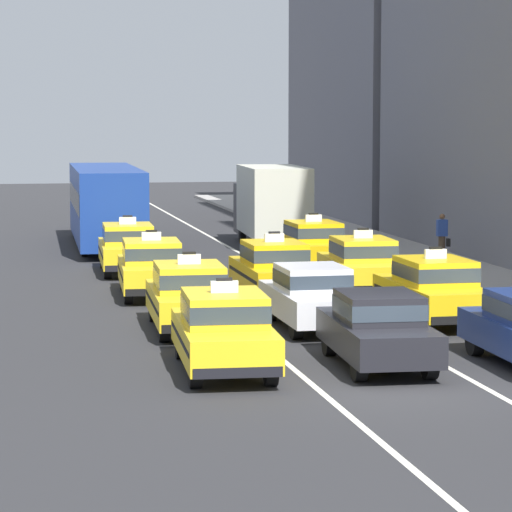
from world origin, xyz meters
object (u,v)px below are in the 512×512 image
bus_left_fifth (106,202)px  taxi_left_fourth (128,247)px  taxi_center_third (273,269)px  box_truck_right_fifth (271,203)px  taxi_left_nearest (224,330)px  taxi_left_second (189,295)px  taxi_right_fourth (313,244)px  sedan_center_second (312,295)px  taxi_left_third (151,267)px  taxi_right_second (434,289)px  taxi_right_third (362,264)px  sedan_center_nearest (378,327)px  sedan_left_sixth (96,211)px  pedestrian_near_crosswalk (442,238)px

bus_left_fifth → taxi_left_fourth: bearing=-90.1°
taxi_center_third → box_truck_right_fifth: box_truck_right_fifth is taller
taxi_left_nearest → taxi_left_fourth: 17.23m
taxi_left_second → taxi_right_fourth: size_ratio=1.01×
bus_left_fifth → taxi_center_third: 16.25m
bus_left_fifth → sedan_center_second: (3.27, -21.22, -0.97)m
taxi_left_third → taxi_center_third: (3.39, -1.20, 0.00)m
taxi_right_second → box_truck_right_fifth: (0.06, 20.00, 0.90)m
taxi_right_second → taxi_right_third: same height
taxi_left_third → sedan_center_second: taxi_left_third is taller
sedan_center_nearest → box_truck_right_fifth: 25.52m
taxi_left_third → taxi_left_second: bearing=-88.4°
taxi_left_fourth → sedan_left_sixth: bearing=89.1°
sedan_left_sixth → taxi_right_third: bearing=-75.6°
taxi_left_fourth → sedan_left_sixth: taxi_left_fourth is taller
sedan_left_sixth → taxi_left_third: bearing=-90.4°
taxi_left_third → taxi_right_third: (6.21, -0.59, 0.00)m
taxi_right_fourth → sedan_center_second: bearing=-104.1°
taxi_left_fourth → taxi_left_third: bearing=-88.9°
sedan_center_second → taxi_left_nearest: bearing=-122.1°
taxi_right_fourth → pedestrian_near_crosswalk: bearing=0.1°
sedan_center_nearest → taxi_right_second: size_ratio=0.96×
taxi_right_third → taxi_right_fourth: 6.17m
sedan_center_nearest → taxi_center_third: bearing=89.8°
sedan_center_second → taxi_center_third: 5.38m
taxi_left_nearest → sedan_center_nearest: 3.24m
taxi_left_second → taxi_right_fourth: same height
taxi_right_third → sedan_center_second: bearing=-116.9°
sedan_left_sixth → taxi_left_second: bearing=-90.0°
taxi_left_fourth → pedestrian_near_crosswalk: (11.04, -0.19, 0.13)m
taxi_left_third → taxi_center_third: 3.59m
sedan_center_second → box_truck_right_fifth: box_truck_right_fifth is taller
sedan_center_second → taxi_right_fourth: size_ratio=0.94×
taxi_center_third → pedestrian_near_crosswalk: 10.15m
taxi_left_nearest → bus_left_fifth: 26.12m
taxi_left_nearest → taxi_right_third: size_ratio=1.00×
taxi_left_nearest → sedan_left_sixth: bearing=89.9°
box_truck_right_fifth → taxi_left_fourth: bearing=-129.8°
taxi_left_second → sedan_center_second: (3.01, -0.32, -0.03)m
taxi_left_nearest → taxi_right_fourth: size_ratio=1.01×
sedan_left_sixth → sedan_center_second: bearing=-84.2°
taxi_right_third → taxi_center_third: bearing=-167.8°
box_truck_right_fifth → sedan_center_nearest: bearing=-97.1°
taxi_right_third → pedestrian_near_crosswalk: 7.77m
bus_left_fifth → taxi_right_second: (6.53, -20.93, -0.94)m
taxi_left_nearest → taxi_left_second: bearing=89.4°
taxi_left_fourth → sedan_center_nearest: (3.46, -17.37, -0.03)m
bus_left_fifth → sedan_center_second: 21.49m
sedan_center_nearest → box_truck_right_fifth: box_truck_right_fifth is taller
sedan_center_second → taxi_right_third: (3.03, 5.99, 0.03)m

